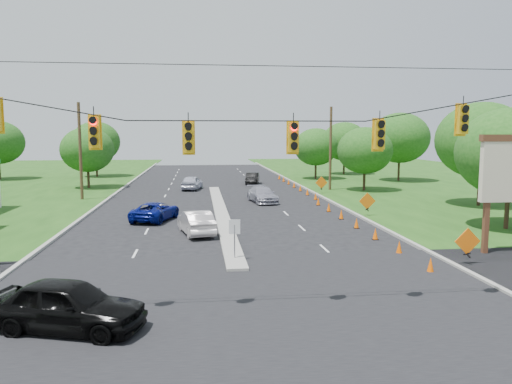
{
  "coord_description": "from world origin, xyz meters",
  "views": [
    {
      "loc": [
        -1.69,
        -17.62,
        6.2
      ],
      "look_at": [
        1.61,
        10.86,
        2.8
      ],
      "focal_mm": 35.0,
      "sensor_mm": 36.0,
      "label": 1
    }
  ],
  "objects": [
    {
      "name": "work_sign_0",
      "position": [
        10.8,
        4.0,
        1.09
      ],
      "size": [
        1.27,
        0.58,
        1.37
      ],
      "color": "black",
      "rests_on": "ground"
    },
    {
      "name": "cone_12",
      "position": [
        9.13,
        45.0,
        0.35
      ],
      "size": [
        0.32,
        0.32,
        0.7
      ],
      "primitive_type": "cone",
      "color": "#FF5D03",
      "rests_on": "ground"
    },
    {
      "name": "curb_right",
      "position": [
        10.1,
        30.0,
        0.0
      ],
      "size": [
        0.25,
        110.0,
        0.16
      ],
      "primitive_type": "cube",
      "color": "gray",
      "rests_on": "ground"
    },
    {
      "name": "blue_pickup",
      "position": [
        -4.78,
        18.03,
        0.67
      ],
      "size": [
        3.63,
        5.26,
        1.33
      ],
      "primitive_type": "imported",
      "rotation": [
        0.0,
        0.0,
        2.82
      ],
      "color": "navy",
      "rests_on": "ground"
    },
    {
      "name": "tree_10",
      "position": [
        24.0,
        44.0,
        5.58
      ],
      "size": [
        7.56,
        7.56,
        8.82
      ],
      "color": "black",
      "rests_on": "ground"
    },
    {
      "name": "curb_left",
      "position": [
        -10.1,
        30.0,
        0.0
      ],
      "size": [
        0.25,
        110.0,
        0.16
      ],
      "primitive_type": "cube",
      "color": "gray",
      "rests_on": "ground"
    },
    {
      "name": "cone_8",
      "position": [
        9.13,
        31.0,
        0.35
      ],
      "size": [
        0.32,
        0.32,
        0.7
      ],
      "primitive_type": "cone",
      "color": "#FF5D03",
      "rests_on": "ground"
    },
    {
      "name": "cross_street",
      "position": [
        0.0,
        0.0,
        0.0
      ],
      "size": [
        160.0,
        14.0,
        0.02
      ],
      "primitive_type": "cube",
      "color": "black",
      "rests_on": "ground"
    },
    {
      "name": "silver_car_oncoming",
      "position": [
        -2.42,
        37.39,
        0.78
      ],
      "size": [
        2.65,
        4.83,
        1.56
      ],
      "primitive_type": "imported",
      "rotation": [
        0.0,
        0.0,
        2.96
      ],
      "color": "#B1B3C5",
      "rests_on": "ground"
    },
    {
      "name": "cone_11",
      "position": [
        9.13,
        41.5,
        0.35
      ],
      "size": [
        0.32,
        0.32,
        0.7
      ],
      "primitive_type": "cone",
      "color": "#FF5D03",
      "rests_on": "ground"
    },
    {
      "name": "utility_pole_far_left",
      "position": [
        -12.5,
        30.0,
        4.5
      ],
      "size": [
        0.28,
        0.28,
        9.0
      ],
      "primitive_type": "cylinder",
      "color": "#422D1C",
      "rests_on": "ground"
    },
    {
      "name": "cone_9",
      "position": [
        9.13,
        34.5,
        0.35
      ],
      "size": [
        0.32,
        0.32,
        0.7
      ],
      "primitive_type": "cone",
      "color": "#FF5D03",
      "rests_on": "ground"
    },
    {
      "name": "tree_12",
      "position": [
        14.0,
        48.0,
        4.34
      ],
      "size": [
        5.88,
        5.88,
        6.86
      ],
      "color": "black",
      "rests_on": "ground"
    },
    {
      "name": "cone_7",
      "position": [
        9.13,
        27.5,
        0.35
      ],
      "size": [
        0.32,
        0.32,
        0.7
      ],
      "primitive_type": "cone",
      "color": "#FF5D03",
      "rests_on": "ground"
    },
    {
      "name": "cone_2",
      "position": [
        8.53,
        10.0,
        0.35
      ],
      "size": [
        0.32,
        0.32,
        0.7
      ],
      "primitive_type": "cone",
      "color": "#FF5D03",
      "rests_on": "ground"
    },
    {
      "name": "tree_5",
      "position": [
        -14.0,
        40.0,
        4.34
      ],
      "size": [
        5.88,
        5.88,
        6.86
      ],
      "color": "black",
      "rests_on": "ground"
    },
    {
      "name": "black_sedan",
      "position": [
        -5.82,
        -1.98,
        0.84
      ],
      "size": [
        5.27,
        3.36,
        1.67
      ],
      "primitive_type": "imported",
      "rotation": [
        0.0,
        0.0,
        1.27
      ],
      "color": "black",
      "rests_on": "ground"
    },
    {
      "name": "work_sign_2",
      "position": [
        10.8,
        32.0,
        1.09
      ],
      "size": [
        1.27,
        0.58,
        1.37
      ],
      "color": "black",
      "rests_on": "ground"
    },
    {
      "name": "cone_1",
      "position": [
        8.53,
        6.5,
        0.35
      ],
      "size": [
        0.32,
        0.32,
        0.7
      ],
      "primitive_type": "cone",
      "color": "#FF5D03",
      "rests_on": "ground"
    },
    {
      "name": "silver_car_far",
      "position": [
        3.98,
        26.39,
        0.7
      ],
      "size": [
        2.66,
        5.09,
        1.41
      ],
      "primitive_type": "imported",
      "rotation": [
        0.0,
        0.0,
        0.15
      ],
      "color": "gray",
      "rests_on": "ground"
    },
    {
      "name": "cone_0",
      "position": [
        8.53,
        3.0,
        0.35
      ],
      "size": [
        0.32,
        0.32,
        0.7
      ],
      "primitive_type": "cone",
      "color": "#FF5D03",
      "rests_on": "ground"
    },
    {
      "name": "cone_4",
      "position": [
        8.53,
        17.0,
        0.35
      ],
      "size": [
        0.32,
        0.32,
        0.7
      ],
      "primitive_type": "cone",
      "color": "#FF5D03",
      "rests_on": "ground"
    },
    {
      "name": "median_sign",
      "position": [
        0.0,
        6.0,
        1.46
      ],
      "size": [
        0.55,
        0.06,
        2.05
      ],
      "color": "gray",
      "rests_on": "ground"
    },
    {
      "name": "cone_5",
      "position": [
        8.53,
        20.5,
        0.35
      ],
      "size": [
        0.32,
        0.32,
        0.7
      ],
      "primitive_type": "cone",
      "color": "#FF5D03",
      "rests_on": "ground"
    },
    {
      "name": "ground",
      "position": [
        0.0,
        0.0,
        0.0
      ],
      "size": [
        160.0,
        160.0,
        0.0
      ],
      "primitive_type": "plane",
      "color": "black",
      "rests_on": "ground"
    },
    {
      "name": "tree_9",
      "position": [
        16.0,
        34.0,
        4.34
      ],
      "size": [
        5.88,
        5.88,
        6.86
      ],
      "color": "black",
      "rests_on": "ground"
    },
    {
      "name": "tree_7",
      "position": [
        18.0,
        12.0,
        4.96
      ],
      "size": [
        6.72,
        6.72,
        7.84
      ],
      "color": "black",
      "rests_on": "ground"
    },
    {
      "name": "dark_car_receding",
      "position": [
        4.81,
        42.27,
        0.71
      ],
      "size": [
        2.18,
        4.47,
        1.41
      ],
      "primitive_type": "imported",
      "rotation": [
        0.0,
        0.0,
        -0.17
      ],
      "color": "black",
      "rests_on": "ground"
    },
    {
      "name": "white_sedan",
      "position": [
        -1.89,
        12.83,
        0.74
      ],
      "size": [
        2.49,
        4.72,
        1.48
      ],
      "primitive_type": "imported",
      "rotation": [
        0.0,
        0.0,
        3.36
      ],
      "color": "beige",
      "rests_on": "ground"
    },
    {
      "name": "cone_6",
      "position": [
        8.53,
        24.0,
        0.35
      ],
      "size": [
        0.32,
        0.32,
        0.7
      ],
      "primitive_type": "cone",
      "color": "#FF5D03",
      "rests_on": "ground"
    },
    {
      "name": "pylon_sign",
      "position": [
        14.31,
        6.2,
        4.0
      ],
      "size": [
        5.9,
        2.3,
        6.12
      ],
      "color": "#59331E",
      "rests_on": "ground"
    },
    {
      "name": "tree_11",
      "position": [
        20.0,
        55.0,
        4.96
      ],
      "size": [
        6.72,
        6.72,
        7.84
      ],
      "color": "black",
      "rests_on": "ground"
    },
    {
      "name": "tree_6",
      "position": [
        -16.0,
        55.0,
        4.96
      ],
      "size": [
        6.72,
        6.72,
        7.84
      ],
      "color": "black",
      "rests_on": "ground"
    },
    {
      "name": "cone_10",
      "position": [
        9.13,
        38.0,
        0.35
      ],
      "size": [
        0.32,
        0.32,
        0.7
      ],
      "primitive_type": "cone",
      "color": "#FF5D03",
      "rests_on": "ground"
    },
    {
      "name": "cone_13",
      "position": [
        9.13,
        48.5,
        0.35
      ],
      "size": [
        0.32,
        0.32,
        0.7
      ],
      "primitive_type": "cone",
      "color": "#FF5D03",
      "rests_on": "ground"
    },
    {
      "name": "cone_3",
      "position": [
        8.53,
        13.5,
        0.35
      ],
      "size": [
        0.32,
        0.32,
        0.7
      ],
      "primitive_type": "cone",
      "color": "#FF5D03",
      "rests_on": "ground"
    },
    {
      "name": "work_sign_1",
      "position": [
        10.8,
        18.0,
        1.09
      ],
      "size": [
        1.27,
        0.58,
        1.37
      ],
      "color": "black",
      "rests_on": "ground"
    },
    {
      "name": "tree_8",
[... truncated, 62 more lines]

